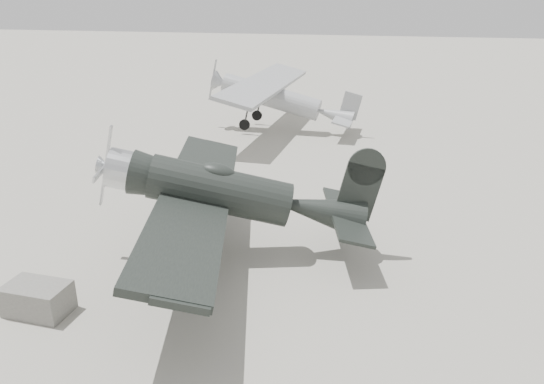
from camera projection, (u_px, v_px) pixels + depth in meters
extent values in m
plane|color=#A09D8E|center=(204.00, 285.00, 13.96)|extent=(160.00, 160.00, 0.00)
cylinder|color=black|center=(220.00, 192.00, 14.96)|extent=(4.15, 2.11, 1.26)
cone|color=black|center=(325.00, 190.00, 14.99)|extent=(2.54, 1.66, 1.17)
cylinder|color=silver|center=(123.00, 193.00, 14.91)|extent=(1.04, 1.27, 1.12)
cone|color=silver|center=(103.00, 193.00, 14.90)|extent=(0.42, 0.56, 0.50)
cube|color=silver|center=(106.00, 193.00, 14.90)|extent=(0.09, 0.17, 2.34)
ellipsoid|color=black|center=(213.00, 174.00, 14.75)|extent=(1.10, 0.82, 0.41)
cube|color=black|center=(199.00, 203.00, 15.06)|extent=(4.25, 10.96, 0.20)
cube|color=black|center=(351.00, 188.00, 14.99)|extent=(1.81, 3.91, 0.09)
cube|color=black|center=(357.00, 163.00, 14.72)|extent=(1.07, 0.33, 1.62)
cylinder|color=black|center=(183.00, 262.00, 14.36)|extent=(0.63, 0.28, 0.61)
cylinder|color=black|center=(193.00, 224.00, 16.63)|extent=(0.63, 0.28, 0.61)
cylinder|color=#333333|center=(181.00, 242.00, 14.15)|extent=(0.12, 0.12, 1.26)
cylinder|color=#333333|center=(192.00, 207.00, 16.41)|extent=(0.12, 0.12, 1.26)
cylinder|color=black|center=(358.00, 202.00, 15.15)|extent=(0.21, 0.11, 0.20)
cylinder|color=gray|center=(271.00, 97.00, 28.45)|extent=(5.43, 1.48, 1.14)
cone|color=gray|center=(338.00, 100.00, 27.55)|extent=(1.92, 1.15, 1.03)
cone|color=gray|center=(219.00, 94.00, 29.19)|extent=(0.69, 1.11, 1.07)
cube|color=gray|center=(212.00, 94.00, 29.30)|extent=(0.06, 0.15, 2.27)
cube|color=gray|center=(264.00, 84.00, 28.32)|extent=(2.68, 11.46, 0.19)
cube|color=gray|center=(348.00, 100.00, 27.41)|extent=(1.15, 3.56, 0.08)
cube|color=gray|center=(351.00, 87.00, 27.14)|extent=(0.93, 0.14, 1.34)
cylinder|color=black|center=(250.00, 129.00, 28.20)|extent=(0.59, 0.18, 0.58)
cylinder|color=black|center=(262.00, 120.00, 30.24)|extent=(0.59, 0.18, 0.58)
cylinder|color=#333333|center=(250.00, 118.00, 27.99)|extent=(0.10, 0.10, 1.24)
cylinder|color=#333333|center=(262.00, 110.00, 30.03)|extent=(0.10, 0.10, 1.24)
cylinder|color=black|center=(351.00, 107.00, 27.48)|extent=(0.19, 0.08, 0.19)
cube|color=slate|center=(38.00, 299.00, 12.67)|extent=(1.55, 1.02, 0.75)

